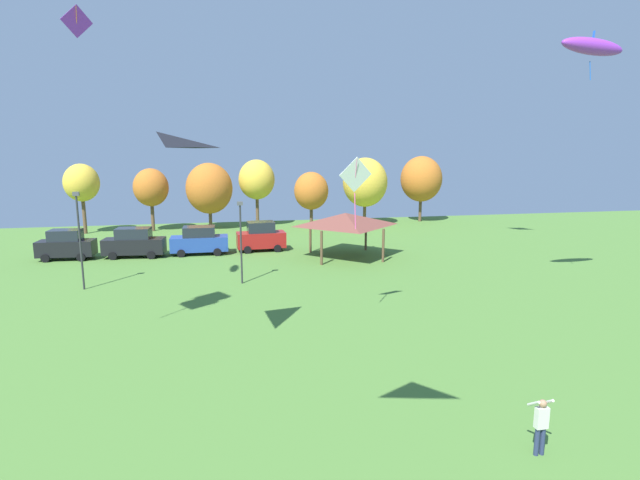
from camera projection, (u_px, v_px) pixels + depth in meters
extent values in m
cylinder|color=navy|center=(537.00, 442.00, 14.21)|extent=(0.14, 0.14, 0.84)
cylinder|color=navy|center=(542.00, 441.00, 14.24)|extent=(0.14, 0.14, 0.84)
cube|color=silver|center=(542.00, 418.00, 14.09)|extent=(0.36, 0.20, 0.63)
sphere|color=#A87A5B|center=(543.00, 403.00, 14.01)|extent=(0.23, 0.23, 0.23)
cylinder|color=silver|center=(534.00, 403.00, 14.07)|extent=(0.08, 0.50, 0.39)
cylinder|color=silver|center=(547.00, 402.00, 14.16)|extent=(0.08, 0.50, 0.39)
cube|color=white|center=(356.00, 175.00, 24.09)|extent=(1.72, 0.39, 1.72)
cylinder|color=#E54C93|center=(356.00, 175.00, 24.07)|extent=(0.03, 0.49, 1.53)
cylinder|color=#E54C93|center=(355.00, 211.00, 24.41)|extent=(0.05, 0.30, 1.76)
pyramid|color=purple|center=(286.00, 24.00, 9.03)|extent=(2.35, 1.88, 0.27)
pyramid|color=black|center=(157.00, 156.00, 19.19)|extent=(2.82, 3.14, 0.65)
ellipsoid|color=purple|center=(592.00, 47.00, 27.22)|extent=(4.15, 1.19, 1.14)
cube|color=blue|center=(593.00, 42.00, 27.17)|extent=(0.12, 0.13, 1.14)
cylinder|color=blue|center=(590.00, 71.00, 27.45)|extent=(0.19, 0.06, 1.01)
cube|color=purple|center=(77.00, 21.00, 27.53)|extent=(1.48, 0.97, 1.71)
cylinder|color=orange|center=(77.00, 21.00, 27.51)|extent=(0.20, 0.51, 1.51)
cube|color=black|center=(66.00, 248.00, 39.32)|extent=(4.31, 1.95, 1.22)
cube|color=#1E232D|center=(65.00, 235.00, 39.13)|extent=(2.41, 1.70, 0.85)
cylinder|color=black|center=(81.00, 257.00, 38.78)|extent=(0.65, 0.26, 0.64)
cylinder|color=black|center=(88.00, 253.00, 40.44)|extent=(0.65, 0.26, 0.64)
cylinder|color=black|center=(45.00, 258.00, 38.42)|extent=(0.65, 0.26, 0.64)
cylinder|color=black|center=(54.00, 254.00, 40.08)|extent=(0.65, 0.26, 0.64)
cube|color=black|center=(134.00, 246.00, 40.15)|extent=(4.90, 2.16, 1.22)
cube|color=#1E232D|center=(133.00, 233.00, 39.96)|extent=(2.75, 1.82, 0.86)
cylinder|color=black|center=(151.00, 255.00, 39.57)|extent=(0.66, 0.28, 0.64)
cylinder|color=black|center=(156.00, 251.00, 41.25)|extent=(0.66, 0.28, 0.64)
cylinder|color=black|center=(113.00, 256.00, 39.27)|extent=(0.66, 0.28, 0.64)
cylinder|color=black|center=(119.00, 252.00, 40.95)|extent=(0.66, 0.28, 0.64)
cube|color=#234299|center=(200.00, 243.00, 41.28)|extent=(4.66, 1.93, 1.19)
cube|color=#1E232D|center=(199.00, 231.00, 41.10)|extent=(2.57, 1.76, 0.83)
cylinder|color=black|center=(217.00, 252.00, 40.75)|extent=(0.64, 0.23, 0.64)
cylinder|color=black|center=(218.00, 248.00, 42.56)|extent=(0.64, 0.23, 0.64)
cylinder|color=black|center=(181.00, 253.00, 40.22)|extent=(0.64, 0.23, 0.64)
cylinder|color=black|center=(183.00, 249.00, 42.03)|extent=(0.64, 0.23, 0.64)
cube|color=maroon|center=(261.00, 240.00, 42.69)|extent=(4.16, 2.00, 1.30)
cube|color=#1E232D|center=(261.00, 227.00, 42.49)|extent=(2.32, 1.77, 0.91)
cylinder|color=black|center=(278.00, 248.00, 42.24)|extent=(0.65, 0.25, 0.64)
cylinder|color=black|center=(274.00, 244.00, 43.98)|extent=(0.65, 0.25, 0.64)
cylinder|color=black|center=(248.00, 250.00, 41.64)|extent=(0.65, 0.25, 0.64)
cylinder|color=black|center=(245.00, 246.00, 43.37)|extent=(0.65, 0.25, 0.64)
cylinder|color=brown|center=(322.00, 248.00, 37.43)|extent=(0.20, 0.20, 2.60)
cylinder|color=brown|center=(383.00, 246.00, 38.37)|extent=(0.20, 0.20, 2.60)
cylinder|color=brown|center=(310.00, 237.00, 41.94)|extent=(0.20, 0.20, 2.60)
cylinder|color=brown|center=(366.00, 235.00, 42.88)|extent=(0.20, 0.20, 2.60)
pyramid|color=brown|center=(345.00, 219.00, 39.83)|extent=(6.29, 6.06, 1.00)
cylinder|color=#2D2D33|center=(80.00, 243.00, 30.57)|extent=(0.12, 0.12, 5.84)
cube|color=#4C4C51|center=(76.00, 194.00, 30.02)|extent=(0.36, 0.20, 0.24)
cylinder|color=#2D2D33|center=(241.00, 245.00, 32.03)|extent=(0.12, 0.12, 5.11)
cube|color=#4C4C51|center=(240.00, 203.00, 31.54)|extent=(0.36, 0.20, 0.24)
cylinder|color=brown|center=(84.00, 215.00, 51.21)|extent=(0.36, 0.36, 3.94)
ellipsoid|color=gold|center=(81.00, 183.00, 50.62)|extent=(3.48, 3.48, 3.83)
cylinder|color=brown|center=(153.00, 216.00, 52.95)|extent=(0.36, 0.36, 3.28)
ellipsoid|color=#BC6623|center=(151.00, 187.00, 52.41)|extent=(3.62, 3.62, 3.99)
cylinder|color=brown|center=(210.00, 217.00, 54.45)|extent=(0.36, 0.36, 2.55)
ellipsoid|color=#BC6623|center=(209.00, 188.00, 53.88)|extent=(4.98, 4.98, 5.48)
cylinder|color=brown|center=(257.00, 210.00, 56.29)|extent=(0.36, 0.36, 3.74)
ellipsoid|color=gold|center=(257.00, 180.00, 55.68)|extent=(4.03, 4.03, 4.43)
cylinder|color=brown|center=(311.00, 215.00, 55.81)|extent=(0.36, 0.36, 2.61)
ellipsoid|color=#BC6623|center=(311.00, 191.00, 55.31)|extent=(3.81, 3.81, 4.19)
cylinder|color=brown|center=(365.00, 212.00, 57.15)|extent=(0.36, 0.36, 2.98)
ellipsoid|color=gold|center=(365.00, 182.00, 56.54)|extent=(5.05, 5.05, 5.56)
cylinder|color=brown|center=(420.00, 208.00, 59.99)|extent=(0.36, 0.36, 3.25)
ellipsoid|color=#BC6623|center=(421.00, 179.00, 59.36)|extent=(4.90, 4.90, 5.40)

